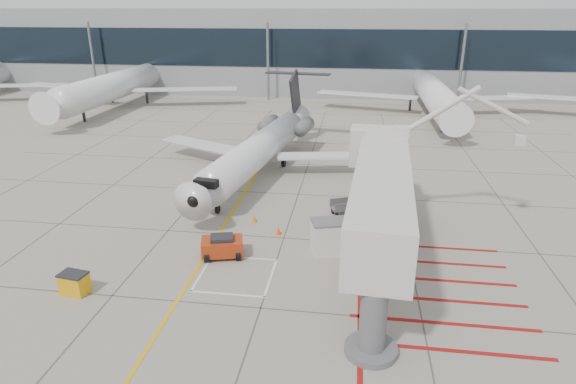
# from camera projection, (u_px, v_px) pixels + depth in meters

# --- Properties ---
(ground_plane) EXTENTS (260.00, 260.00, 0.00)m
(ground_plane) POSITION_uv_depth(u_px,v_px,m) (274.00, 268.00, 28.07)
(ground_plane) COLOR gray
(ground_plane) RESTS_ON ground
(regional_jet) EXTENTS (27.63, 32.77, 7.76)m
(regional_jet) POSITION_uv_depth(u_px,v_px,m) (250.00, 139.00, 40.41)
(regional_jet) COLOR silver
(regional_jet) RESTS_ON ground_plane
(jet_bridge) EXTENTS (10.83, 20.87, 8.13)m
(jet_bridge) POSITION_uv_depth(u_px,v_px,m) (380.00, 208.00, 26.17)
(jet_bridge) COLOR silver
(jet_bridge) RESTS_ON ground_plane
(pushback_tug) EXTENTS (2.80, 2.13, 1.45)m
(pushback_tug) POSITION_uv_depth(u_px,v_px,m) (222.00, 246.00, 29.19)
(pushback_tug) COLOR #AA3110
(pushback_tug) RESTS_ON ground_plane
(spill_bin) EXTENTS (1.50, 1.12, 1.20)m
(spill_bin) POSITION_uv_depth(u_px,v_px,m) (74.00, 283.00, 25.47)
(spill_bin) COLOR #E09F0C
(spill_bin) RESTS_ON ground_plane
(baggage_cart) EXTENTS (2.21, 1.83, 1.20)m
(baggage_cart) POSITION_uv_depth(u_px,v_px,m) (345.00, 207.00, 35.08)
(baggage_cart) COLOR #505155
(baggage_cart) RESTS_ON ground_plane
(ground_power_unit) EXTENTS (2.95, 2.19, 2.09)m
(ground_power_unit) POSITION_uv_depth(u_px,v_px,m) (333.00, 236.00, 29.68)
(ground_power_unit) COLOR silver
(ground_power_unit) RESTS_ON ground_plane
(cone_nose) EXTENTS (0.35, 0.35, 0.49)m
(cone_nose) POSITION_uv_depth(u_px,v_px,m) (254.00, 219.00, 34.09)
(cone_nose) COLOR orange
(cone_nose) RESTS_ON ground_plane
(cone_side) EXTENTS (0.38, 0.38, 0.53)m
(cone_side) POSITION_uv_depth(u_px,v_px,m) (279.00, 231.00, 32.20)
(cone_side) COLOR #FF4A0D
(cone_side) RESTS_ON ground_plane
(terminal_building) EXTENTS (180.00, 28.00, 14.00)m
(terminal_building) POSITION_uv_depth(u_px,v_px,m) (390.00, 49.00, 88.92)
(terminal_building) COLOR gray
(terminal_building) RESTS_ON ground_plane
(terminal_glass_band) EXTENTS (180.00, 0.10, 6.00)m
(terminal_glass_band) POSITION_uv_depth(u_px,v_px,m) (395.00, 49.00, 75.58)
(terminal_glass_band) COLOR black
(terminal_glass_band) RESTS_ON ground_plane
(bg_aircraft_b) EXTENTS (34.98, 38.86, 11.66)m
(bg_aircraft_b) POSITION_uv_depth(u_px,v_px,m) (120.00, 67.00, 72.53)
(bg_aircraft_b) COLOR silver
(bg_aircraft_b) RESTS_ON ground_plane
(bg_aircraft_c) EXTENTS (32.63, 36.26, 10.88)m
(bg_aircraft_c) POSITION_uv_depth(u_px,v_px,m) (434.00, 75.00, 66.68)
(bg_aircraft_c) COLOR silver
(bg_aircraft_c) RESTS_ON ground_plane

